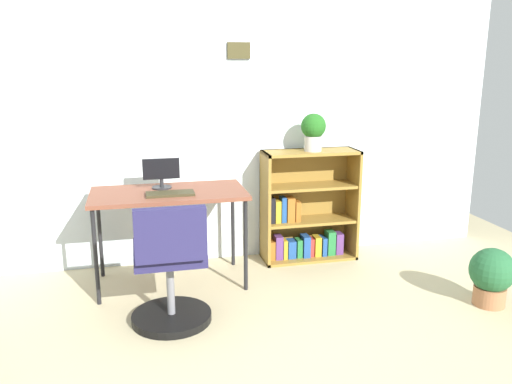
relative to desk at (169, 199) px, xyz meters
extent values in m
cube|color=silver|center=(0.27, 0.49, 0.53)|extent=(5.20, 0.10, 2.40)
cube|color=#3F391D|center=(0.62, 0.43, 1.07)|extent=(0.18, 0.02, 0.13)
cube|color=brown|center=(0.00, 0.00, 0.04)|extent=(1.13, 0.59, 0.03)
cylinder|color=black|center=(-0.53, -0.25, -0.32)|extent=(0.03, 0.03, 0.69)
cylinder|color=black|center=(0.53, -0.25, -0.32)|extent=(0.03, 0.03, 0.69)
cylinder|color=black|center=(-0.53, 0.25, -0.32)|extent=(0.03, 0.03, 0.69)
cylinder|color=black|center=(0.53, 0.25, -0.32)|extent=(0.03, 0.03, 0.69)
cylinder|color=#262628|center=(-0.04, 0.11, 0.06)|extent=(0.15, 0.15, 0.01)
cylinder|color=#262628|center=(-0.04, 0.11, 0.10)|extent=(0.03, 0.03, 0.06)
cube|color=black|center=(-0.04, 0.10, 0.21)|extent=(0.27, 0.02, 0.16)
cube|color=#342F1B|center=(0.01, -0.11, 0.06)|extent=(0.34, 0.15, 0.02)
cylinder|color=black|center=(-0.05, -0.61, -0.64)|extent=(0.52, 0.52, 0.05)
cylinder|color=slate|center=(-0.05, -0.61, -0.43)|extent=(0.05, 0.05, 0.38)
cube|color=#25214C|center=(-0.05, -0.61, -0.19)|extent=(0.44, 0.44, 0.08)
cube|color=#25214C|center=(-0.05, -0.86, 0.01)|extent=(0.42, 0.07, 0.32)
cube|color=olive|center=(0.80, 0.26, -0.20)|extent=(0.02, 0.30, 0.94)
cube|color=olive|center=(1.58, 0.26, -0.20)|extent=(0.02, 0.30, 0.94)
cube|color=olive|center=(1.19, 0.26, 0.26)|extent=(0.80, 0.30, 0.02)
cube|color=olive|center=(1.19, 0.26, -0.65)|extent=(0.80, 0.30, 0.02)
cube|color=olive|center=(1.19, 0.40, -0.20)|extent=(0.80, 0.02, 0.94)
cube|color=olive|center=(1.19, 0.26, -0.33)|extent=(0.75, 0.28, 0.02)
cube|color=olive|center=(1.19, 0.26, -0.03)|extent=(0.75, 0.28, 0.02)
cube|color=#99591E|center=(0.85, 0.25, -0.56)|extent=(0.05, 0.10, 0.16)
cube|color=#593372|center=(0.91, 0.25, -0.54)|extent=(0.06, 0.11, 0.20)
cube|color=#B79323|center=(0.97, 0.25, -0.56)|extent=(0.03, 0.12, 0.17)
cube|color=#1E478C|center=(1.02, 0.25, -0.57)|extent=(0.07, 0.11, 0.15)
cube|color=#237238|center=(1.09, 0.25, -0.56)|extent=(0.05, 0.10, 0.16)
cube|color=#1E478C|center=(1.15, 0.25, -0.55)|extent=(0.06, 0.13, 0.18)
cube|color=#B22D28|center=(1.20, 0.25, -0.56)|extent=(0.03, 0.10, 0.16)
cube|color=#B79323|center=(1.26, 0.25, -0.56)|extent=(0.06, 0.11, 0.17)
cube|color=#1E478C|center=(1.31, 0.25, -0.56)|extent=(0.04, 0.12, 0.16)
cube|color=#237238|center=(1.38, 0.25, -0.54)|extent=(0.07, 0.11, 0.21)
cube|color=#593372|center=(1.45, 0.25, -0.55)|extent=(0.06, 0.10, 0.18)
cube|color=black|center=(0.85, 0.25, -0.21)|extent=(0.05, 0.12, 0.21)
cube|color=#B79323|center=(0.90, 0.25, -0.22)|extent=(0.05, 0.11, 0.19)
cube|color=#1E478C|center=(0.95, 0.25, -0.21)|extent=(0.04, 0.10, 0.21)
cube|color=#99591E|center=(1.01, 0.25, -0.21)|extent=(0.07, 0.12, 0.20)
cube|color=#99591E|center=(1.07, 0.25, -0.23)|extent=(0.04, 0.11, 0.17)
cylinder|color=#B7B2A8|center=(1.20, 0.24, 0.33)|extent=(0.14, 0.14, 0.12)
sphere|color=#205D1B|center=(1.20, 0.24, 0.48)|extent=(0.20, 0.20, 0.20)
cylinder|color=#9E6642|center=(2.13, -0.88, -0.60)|extent=(0.22, 0.22, 0.14)
sphere|color=#235D33|center=(2.13, -0.88, -0.41)|extent=(0.31, 0.31, 0.31)
camera|label=1|loc=(-0.22, -3.76, 0.98)|focal=36.51mm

